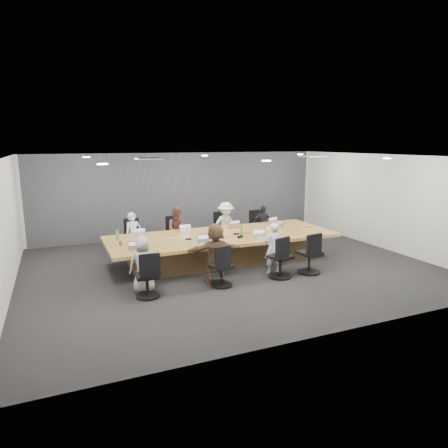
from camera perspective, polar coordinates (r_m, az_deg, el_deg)
name	(u,v)px	position (r m, az deg, el deg)	size (l,w,h in m)	color
floor	(230,267)	(10.30, 0.87, -6.14)	(10.00, 8.00, 0.00)	black
ceiling	(230,157)	(9.82, 0.92, 9.62)	(10.00, 8.00, 0.00)	white
wall_back	(183,194)	(13.68, -5.92, 4.22)	(10.00, 2.80, 0.00)	silver
wall_front	(332,253)	(6.60, 15.14, -4.07)	(10.00, 2.80, 0.00)	silver
wall_left	(4,230)	(9.20, -28.92, -0.76)	(8.00, 2.80, 0.00)	silver
wall_right	(384,202)	(12.81, 21.84, 2.95)	(8.00, 2.80, 0.00)	silver
curtain	(183,195)	(13.60, -5.82, 4.18)	(9.80, 0.04, 2.80)	#53545D
conference_table	(223,247)	(10.63, -0.21, -3.33)	(6.00, 2.20, 0.74)	brown
chair_0	(131,240)	(11.65, -13.08, -2.29)	(0.55, 0.55, 0.81)	black
chair_1	(175,237)	(11.93, -7.04, -1.83)	(0.52, 0.52, 0.78)	black
chair_2	(221,232)	(12.40, -0.38, -1.10)	(0.56, 0.56, 0.83)	black
chair_3	(257,229)	(12.93, 4.77, -0.75)	(0.52, 0.52, 0.77)	black
chair_4	(147,279)	(8.39, -10.92, -7.75)	(0.52, 0.52, 0.77)	black
chair_5	(222,270)	(8.86, -0.35, -6.59)	(0.50, 0.50, 0.74)	black
chair_6	(280,260)	(9.50, 8.03, -5.15)	(0.57, 0.57, 0.84)	black
chair_7	(309,256)	(9.93, 12.10, -4.53)	(0.57, 0.57, 0.85)	black
person_0	(133,235)	(11.27, -12.82, -1.57)	(0.46, 0.30, 1.26)	silver
laptop_0	(137,235)	(10.71, -12.32, -1.57)	(0.35, 0.24, 0.02)	#B2B2B7
person_1	(178,230)	(11.54, -6.60, -0.83)	(0.65, 0.51, 1.34)	brown
laptop_1	(184,231)	(11.01, -5.79, -1.01)	(0.31, 0.21, 0.02)	#B2B2B7
person_2	(226,225)	(12.03, 0.26, -0.15)	(0.89, 0.51, 1.38)	silver
laptop_2	(233,227)	(11.53, 1.33, -0.38)	(0.35, 0.24, 0.02)	#8C6647
person_3	(263,224)	(12.59, 5.52, -0.07)	(0.71, 0.30, 1.22)	#22222A
laptop_3	(271,223)	(12.09, 6.78, 0.10)	(0.30, 0.21, 0.02)	#B2B2B7
person_4	(143,264)	(8.65, -11.47, -5.63)	(0.60, 0.39, 1.22)	#9FA09F
laptop_4	(138,251)	(9.13, -12.21, -3.84)	(0.32, 0.22, 0.02)	#8C6647
person_5	(216,253)	(9.08, -1.20, -4.09)	(1.27, 0.40, 1.36)	brown
laptop_5	(207,244)	(9.56, -2.43, -2.89)	(0.30, 0.21, 0.02)	#B2B2B7
person_6	(273,248)	(9.73, 7.00, -3.45)	(0.46, 0.30, 1.26)	silver
laptop_6	(262,238)	(10.16, 5.48, -2.06)	(0.32, 0.22, 0.02)	#B2B2B7
bottle_green_left	(117,235)	(10.27, -15.00, -1.54)	(0.08, 0.08, 0.27)	#448741
bottle_green_right	(242,230)	(10.56, 2.53, -0.80)	(0.07, 0.07, 0.27)	#448741
bottle_clear	(188,231)	(10.49, -5.23, -1.06)	(0.07, 0.07, 0.22)	silver
cup_white_far	(218,230)	(10.85, -0.88, -0.91)	(0.08, 0.08, 0.10)	white
cup_white_near	(268,228)	(11.15, 6.35, -0.62)	(0.09, 0.09, 0.11)	white
mug_brown	(121,243)	(9.80, -14.55, -2.63)	(0.09, 0.09, 0.11)	brown
mic_left	(188,239)	(10.07, -5.13, -2.15)	(0.14, 0.09, 0.03)	black
mic_right	(236,234)	(10.60, 1.76, -1.42)	(0.14, 0.10, 0.03)	black
stapler	(240,237)	(10.21, 2.35, -1.82)	(0.18, 0.04, 0.07)	black
canvas_bag	(280,225)	(11.61, 7.98, -0.10)	(0.26, 0.16, 0.14)	tan
snack_packet	(309,227)	(11.72, 12.02, -0.39)	(0.16, 0.11, 0.04)	orange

